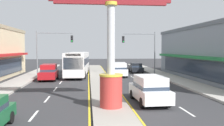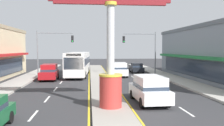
{
  "view_description": "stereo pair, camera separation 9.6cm",
  "coord_description": "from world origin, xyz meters",
  "px_view_note": "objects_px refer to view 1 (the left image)",
  "views": [
    {
      "loc": [
        -1.41,
        -8.69,
        3.76
      ],
      "look_at": [
        0.55,
        10.58,
        2.6
      ],
      "focal_mm": 37.93,
      "sensor_mm": 36.0,
      "label": 1
    },
    {
      "loc": [
        -1.32,
        -8.7,
        3.76
      ],
      "look_at": [
        0.55,
        10.58,
        2.6
      ],
      "focal_mm": 37.93,
      "sensor_mm": 36.0,
      "label": 2
    }
  ],
  "objects_px": {
    "sedan_near_left_lane": "(136,68)",
    "suv_far_left_oncoming": "(49,72)",
    "suv_near_right_lane": "(149,89)",
    "bus_far_right_lane": "(78,62)",
    "district_sign": "(111,45)",
    "traffic_light_right_side": "(143,45)",
    "traffic_light_left_side": "(50,45)",
    "suv_mid_left_lane": "(119,69)"
  },
  "relations": [
    {
      "from": "sedan_near_left_lane",
      "to": "traffic_light_right_side",
      "type": "bearing_deg",
      "value": -85.17
    },
    {
      "from": "district_sign",
      "to": "suv_near_right_lane",
      "type": "distance_m",
      "value": 4.39
    },
    {
      "from": "suv_near_right_lane",
      "to": "bus_far_right_lane",
      "type": "bearing_deg",
      "value": 108.11
    },
    {
      "from": "district_sign",
      "to": "traffic_light_left_side",
      "type": "relative_size",
      "value": 1.29
    },
    {
      "from": "suv_far_left_oncoming",
      "to": "sedan_near_left_lane",
      "type": "bearing_deg",
      "value": 31.75
    },
    {
      "from": "traffic_light_right_side",
      "to": "sedan_near_left_lane",
      "type": "bearing_deg",
      "value": 94.83
    },
    {
      "from": "suv_near_right_lane",
      "to": "bus_far_right_lane",
      "type": "relative_size",
      "value": 0.41
    },
    {
      "from": "suv_near_right_lane",
      "to": "suv_mid_left_lane",
      "type": "bearing_deg",
      "value": 90.02
    },
    {
      "from": "bus_far_right_lane",
      "to": "traffic_light_left_side",
      "type": "bearing_deg",
      "value": -167.14
    },
    {
      "from": "sedan_near_left_lane",
      "to": "suv_mid_left_lane",
      "type": "xyz_separation_m",
      "value": [
        -3.3,
        -4.84,
        0.2
      ]
    },
    {
      "from": "bus_far_right_lane",
      "to": "suv_far_left_oncoming",
      "type": "xyz_separation_m",
      "value": [
        -3.3,
        -4.13,
        -0.88
      ]
    },
    {
      "from": "bus_far_right_lane",
      "to": "suv_mid_left_lane",
      "type": "xyz_separation_m",
      "value": [
        5.64,
        -1.4,
        -0.88
      ]
    },
    {
      "from": "suv_near_right_lane",
      "to": "sedan_near_left_lane",
      "type": "distance_m",
      "value": 20.96
    },
    {
      "from": "district_sign",
      "to": "traffic_light_right_side",
      "type": "xyz_separation_m",
      "value": [
        6.41,
        18.74,
        0.23
      ]
    },
    {
      "from": "suv_mid_left_lane",
      "to": "bus_far_right_lane",
      "type": "bearing_deg",
      "value": 166.06
    },
    {
      "from": "district_sign",
      "to": "bus_far_right_lane",
      "type": "height_order",
      "value": "district_sign"
    },
    {
      "from": "suv_mid_left_lane",
      "to": "traffic_light_left_side",
      "type": "bearing_deg",
      "value": 176.4
    },
    {
      "from": "bus_far_right_lane",
      "to": "suv_mid_left_lane",
      "type": "bearing_deg",
      "value": -13.94
    },
    {
      "from": "sedan_near_left_lane",
      "to": "bus_far_right_lane",
      "type": "bearing_deg",
      "value": -158.94
    },
    {
      "from": "suv_near_right_lane",
      "to": "suv_far_left_oncoming",
      "type": "relative_size",
      "value": 1.0
    },
    {
      "from": "bus_far_right_lane",
      "to": "sedan_near_left_lane",
      "type": "height_order",
      "value": "bus_far_right_lane"
    },
    {
      "from": "district_sign",
      "to": "suv_far_left_oncoming",
      "type": "distance_m",
      "value": 16.09
    },
    {
      "from": "traffic_light_left_side",
      "to": "suv_mid_left_lane",
      "type": "distance_m",
      "value": 9.8
    },
    {
      "from": "traffic_light_left_side",
      "to": "district_sign",
      "type": "bearing_deg",
      "value": -70.29
    },
    {
      "from": "district_sign",
      "to": "traffic_light_right_side",
      "type": "bearing_deg",
      "value": 71.13
    },
    {
      "from": "sedan_near_left_lane",
      "to": "suv_far_left_oncoming",
      "type": "distance_m",
      "value": 14.4
    },
    {
      "from": "district_sign",
      "to": "traffic_light_right_side",
      "type": "height_order",
      "value": "district_sign"
    },
    {
      "from": "traffic_light_right_side",
      "to": "suv_far_left_oncoming",
      "type": "xyz_separation_m",
      "value": [
        -12.53,
        -4.17,
        -3.26
      ]
    },
    {
      "from": "suv_near_right_lane",
      "to": "sedan_near_left_lane",
      "type": "relative_size",
      "value": 1.07
    },
    {
      "from": "suv_far_left_oncoming",
      "to": "bus_far_right_lane",
      "type": "bearing_deg",
      "value": 51.38
    },
    {
      "from": "traffic_light_left_side",
      "to": "traffic_light_right_side",
      "type": "relative_size",
      "value": 1.0
    },
    {
      "from": "district_sign",
      "to": "traffic_light_left_side",
      "type": "height_order",
      "value": "district_sign"
    },
    {
      "from": "district_sign",
      "to": "sedan_near_left_lane",
      "type": "height_order",
      "value": "district_sign"
    },
    {
      "from": "suv_near_right_lane",
      "to": "bus_far_right_lane",
      "type": "height_order",
      "value": "bus_far_right_lane"
    },
    {
      "from": "traffic_light_left_side",
      "to": "traffic_light_right_side",
      "type": "height_order",
      "value": "same"
    },
    {
      "from": "district_sign",
      "to": "traffic_light_right_side",
      "type": "distance_m",
      "value": 19.8
    },
    {
      "from": "district_sign",
      "to": "traffic_light_left_side",
      "type": "xyz_separation_m",
      "value": [
        -6.41,
        17.88,
        0.23
      ]
    },
    {
      "from": "bus_far_right_lane",
      "to": "suv_far_left_oncoming",
      "type": "distance_m",
      "value": 5.36
    },
    {
      "from": "traffic_light_right_side",
      "to": "traffic_light_left_side",
      "type": "bearing_deg",
      "value": -176.17
    },
    {
      "from": "suv_mid_left_lane",
      "to": "suv_far_left_oncoming",
      "type": "xyz_separation_m",
      "value": [
        -8.94,
        -2.73,
        0.0
      ]
    },
    {
      "from": "sedan_near_left_lane",
      "to": "suv_far_left_oncoming",
      "type": "bearing_deg",
      "value": -148.25
    },
    {
      "from": "district_sign",
      "to": "suv_near_right_lane",
      "type": "relative_size",
      "value": 1.71
    }
  ]
}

